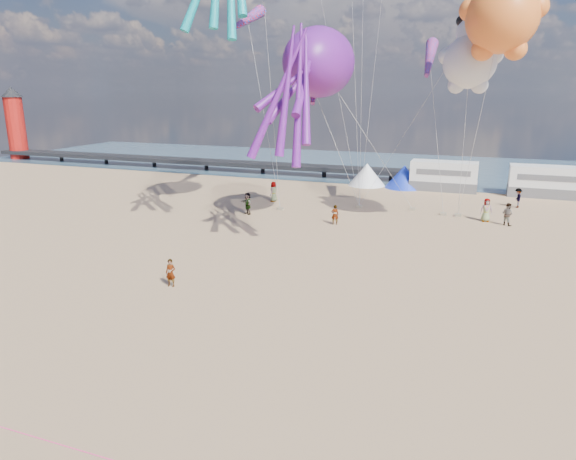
# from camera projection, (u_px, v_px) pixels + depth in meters

# --- Properties ---
(ground) EXTENTS (120.00, 120.00, 0.00)m
(ground) POSITION_uv_depth(u_px,v_px,m) (193.00, 371.00, 19.12)
(ground) COLOR tan
(ground) RESTS_ON ground
(water) EXTENTS (120.00, 120.00, 0.00)m
(water) POSITION_uv_depth(u_px,v_px,m) (405.00, 167.00, 68.80)
(water) COLOR #345064
(water) RESTS_ON ground
(pier) EXTENTS (60.00, 3.00, 0.50)m
(pier) POSITION_uv_depth(u_px,v_px,m) (180.00, 160.00, 68.03)
(pier) COLOR black
(pier) RESTS_ON ground
(lighthouse) EXTENTS (2.60, 2.60, 9.00)m
(lighthouse) POSITION_uv_depth(u_px,v_px,m) (16.00, 128.00, 76.54)
(lighthouse) COLOR #A5140F
(lighthouse) RESTS_ON ground
(motorhome_0) EXTENTS (6.60, 2.50, 3.00)m
(motorhome_0) POSITION_uv_depth(u_px,v_px,m) (444.00, 176.00, 52.83)
(motorhome_0) COLOR silver
(motorhome_0) RESTS_ON ground
(motorhome_1) EXTENTS (6.60, 2.50, 3.00)m
(motorhome_1) POSITION_uv_depth(u_px,v_px,m) (545.00, 182.00, 49.63)
(motorhome_1) COLOR silver
(motorhome_1) RESTS_ON ground
(tent_white) EXTENTS (4.00, 4.00, 2.40)m
(tent_white) POSITION_uv_depth(u_px,v_px,m) (367.00, 174.00, 55.61)
(tent_white) COLOR white
(tent_white) RESTS_ON ground
(tent_blue) EXTENTS (4.00, 4.00, 2.40)m
(tent_blue) POSITION_uv_depth(u_px,v_px,m) (404.00, 177.00, 54.26)
(tent_blue) COLOR #1933CC
(tent_blue) RESTS_ON ground
(rope_line) EXTENTS (34.00, 0.03, 0.03)m
(rope_line) POSITION_uv_depth(u_px,v_px,m) (102.00, 457.00, 14.59)
(rope_line) COLOR #F2338C
(rope_line) RESTS_ON ground
(standing_person) EXTENTS (0.59, 0.42, 1.51)m
(standing_person) POSITION_uv_depth(u_px,v_px,m) (171.00, 273.00, 27.10)
(standing_person) COLOR tan
(standing_person) RESTS_ON ground
(beachgoer_0) EXTENTS (0.54, 0.74, 1.87)m
(beachgoer_0) POSITION_uv_depth(u_px,v_px,m) (274.00, 192.00, 47.69)
(beachgoer_0) COLOR #7F6659
(beachgoer_0) RESTS_ON ground
(beachgoer_1) EXTENTS (1.03, 0.93, 1.76)m
(beachgoer_1) POSITION_uv_depth(u_px,v_px,m) (507.00, 214.00, 39.30)
(beachgoer_1) COLOR #7F6659
(beachgoer_1) RESTS_ON ground
(beachgoer_2) EXTENTS (0.73, 0.90, 1.73)m
(beachgoer_2) POSITION_uv_depth(u_px,v_px,m) (518.00, 198.00, 45.22)
(beachgoer_2) COLOR #7F6659
(beachgoer_2) RESTS_ON ground
(beachgoer_4) EXTENTS (1.11, 1.02, 1.83)m
(beachgoer_4) POSITION_uv_depth(u_px,v_px,m) (248.00, 203.00, 42.84)
(beachgoer_4) COLOR #7F6659
(beachgoer_4) RESTS_ON ground
(beachgoer_5) EXTENTS (1.51, 0.83, 1.56)m
(beachgoer_5) POSITION_uv_depth(u_px,v_px,m) (335.00, 215.00, 39.56)
(beachgoer_5) COLOR #7F6659
(beachgoer_5) RESTS_ON ground
(beachgoer_6) EXTENTS (0.76, 0.59, 1.86)m
(beachgoer_6) POSITION_uv_depth(u_px,v_px,m) (486.00, 210.00, 40.44)
(beachgoer_6) COLOR #7F6659
(beachgoer_6) RESTS_ON ground
(sandbag_a) EXTENTS (0.50, 0.35, 0.22)m
(sandbag_a) POSITION_uv_depth(u_px,v_px,m) (280.00, 209.00, 44.50)
(sandbag_a) COLOR gray
(sandbag_a) RESTS_ON ground
(sandbag_b) EXTENTS (0.50, 0.35, 0.22)m
(sandbag_b) POSITION_uv_depth(u_px,v_px,m) (412.00, 209.00, 44.40)
(sandbag_b) COLOR gray
(sandbag_b) RESTS_ON ground
(sandbag_c) EXTENTS (0.50, 0.35, 0.22)m
(sandbag_c) POSITION_uv_depth(u_px,v_px,m) (458.00, 215.00, 42.27)
(sandbag_c) COLOR gray
(sandbag_c) RESTS_ON ground
(sandbag_d) EXTENTS (0.50, 0.35, 0.22)m
(sandbag_d) POSITION_uv_depth(u_px,v_px,m) (443.00, 214.00, 42.64)
(sandbag_d) COLOR gray
(sandbag_d) RESTS_ON ground
(sandbag_e) EXTENTS (0.50, 0.35, 0.22)m
(sandbag_e) POSITION_uv_depth(u_px,v_px,m) (359.00, 206.00, 45.41)
(sandbag_e) COLOR gray
(sandbag_e) RESTS_ON ground
(kite_octopus_purple) EXTENTS (6.60, 10.68, 11.36)m
(kite_octopus_purple) POSITION_uv_depth(u_px,v_px,m) (319.00, 63.00, 36.05)
(kite_octopus_purple) COLOR #641884
(kite_panda) EXTENTS (5.60, 5.44, 6.29)m
(kite_panda) POSITION_uv_depth(u_px,v_px,m) (470.00, 62.00, 35.84)
(kite_panda) COLOR silver
(kite_teddy_orange) EXTENTS (5.86, 5.56, 7.71)m
(kite_teddy_orange) POSITION_uv_depth(u_px,v_px,m) (502.00, 17.00, 32.16)
(kite_teddy_orange) COLOR orange
(windsock_left) EXTENTS (1.14, 5.97, 5.97)m
(windsock_left) POSITION_uv_depth(u_px,v_px,m) (248.00, 19.00, 44.41)
(windsock_left) COLOR red
(windsock_mid) EXTENTS (1.35, 6.38, 6.33)m
(windsock_mid) POSITION_uv_depth(u_px,v_px,m) (430.00, 59.00, 39.90)
(windsock_mid) COLOR red
(windsock_right) EXTENTS (2.07, 4.55, 4.48)m
(windsock_right) POSITION_uv_depth(u_px,v_px,m) (314.00, 89.00, 39.75)
(windsock_right) COLOR red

